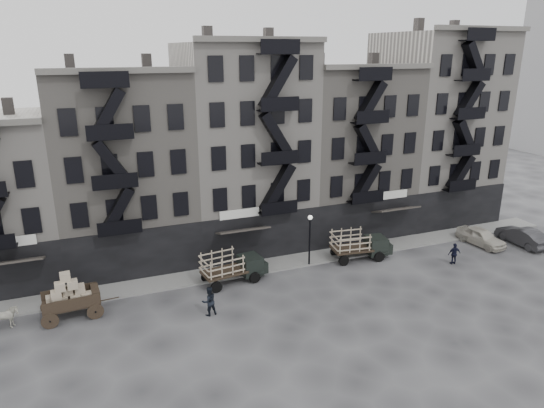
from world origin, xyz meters
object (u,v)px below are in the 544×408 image
object	(u,v)px
stake_truck_east	(360,243)
policeman	(454,254)
car_far	(522,236)
pedestrian_mid	(209,301)
horse	(3,319)
stake_truck_west	(233,265)
car_east	(481,237)
wagon	(68,292)

from	to	relation	value
stake_truck_east	policeman	distance (m)	7.52
car_far	pedestrian_mid	size ratio (longest dim) A/B	2.41
stake_truck_east	policeman	bearing A→B (deg)	-21.65
pedestrian_mid	car_far	bearing A→B (deg)	173.53
stake_truck_east	car_far	bearing A→B (deg)	-2.38
horse	stake_truck_west	size ratio (longest dim) A/B	0.35
stake_truck_east	car_east	distance (m)	11.66
stake_truck_east	pedestrian_mid	world-z (taller)	stake_truck_east
horse	pedestrian_mid	bearing A→B (deg)	-111.51
car_far	pedestrian_mid	distance (m)	28.76
stake_truck_east	pedestrian_mid	size ratio (longest dim) A/B	2.58
wagon	stake_truck_west	distance (m)	11.25
car_far	pedestrian_mid	xyz separation A→B (m)	(-28.72, -1.57, 0.20)
stake_truck_west	pedestrian_mid	size ratio (longest dim) A/B	2.56
pedestrian_mid	policeman	xyz separation A→B (m)	(20.27, 0.49, -0.11)
wagon	car_far	distance (m)	37.18
car_east	policeman	size ratio (longest dim) A/B	2.51
horse	stake_truck_west	distance (m)	15.07
horse	stake_truck_east	xyz separation A→B (m)	(25.92, 1.22, 0.66)
horse	car_east	xyz separation A→B (m)	(37.50, -0.06, 0.00)
horse	car_far	bearing A→B (deg)	-100.04
wagon	horse	bearing A→B (deg)	177.73
stake_truck_west	horse	bearing A→B (deg)	175.99
stake_truck_east	pedestrian_mid	bearing A→B (deg)	-156.00
car_east	stake_truck_east	bearing A→B (deg)	166.01
horse	car_far	size ratio (longest dim) A/B	0.37
car_east	car_far	bearing A→B (deg)	-28.00
pedestrian_mid	car_east	bearing A→B (deg)	176.83
wagon	stake_truck_east	xyz separation A→B (m)	(22.12, 1.11, -0.38)
policeman	car_east	bearing A→B (deg)	-144.86
car_far	wagon	bearing A→B (deg)	-1.53
stake_truck_west	pedestrian_mid	distance (m)	4.83
stake_truck_east	pedestrian_mid	distance (m)	14.31
horse	policeman	size ratio (longest dim) A/B	1.01
wagon	stake_truck_west	size ratio (longest dim) A/B	0.76
horse	policeman	bearing A→B (deg)	-102.41
car_far	stake_truck_east	bearing A→B (deg)	-8.95
stake_truck_east	car_east	xyz separation A→B (m)	(11.58, -1.28, -0.66)
stake_truck_east	policeman	size ratio (longest dim) A/B	2.89
car_far	car_east	bearing A→B (deg)	-19.61
wagon	car_far	xyz separation A→B (m)	(37.14, -1.45, -1.00)
wagon	policeman	bearing A→B (deg)	-9.04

